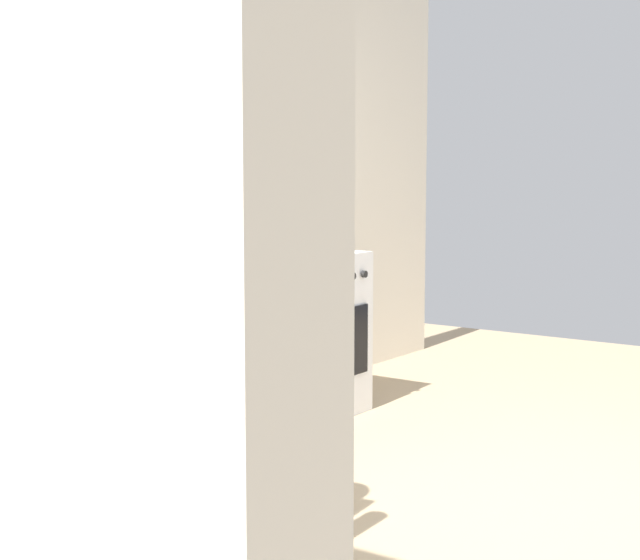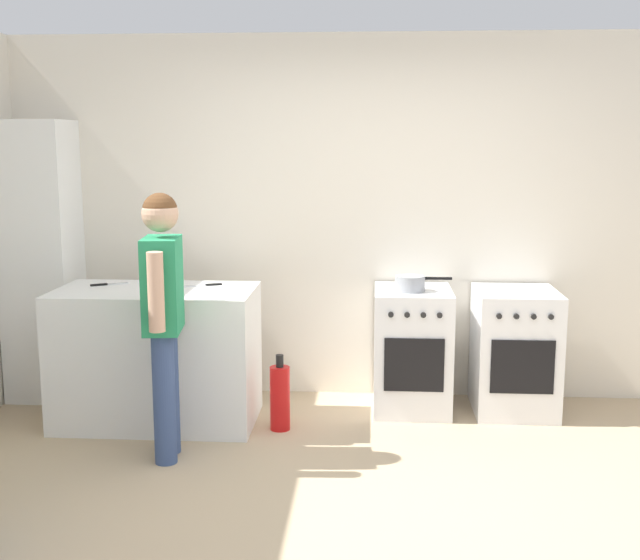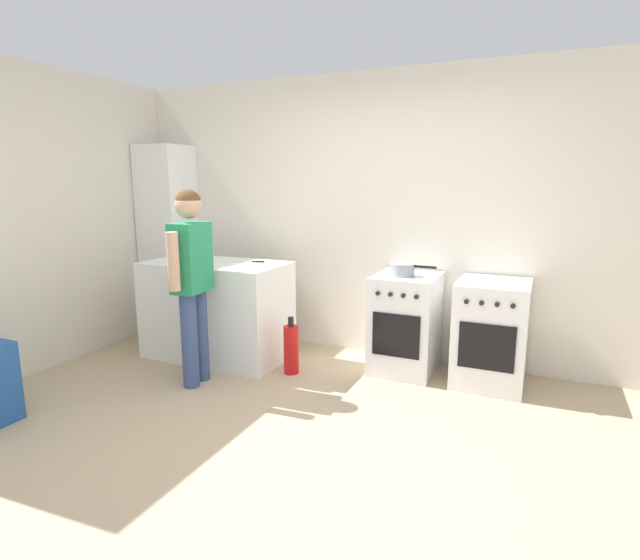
{
  "view_description": "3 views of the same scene",
  "coord_description": "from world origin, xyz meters",
  "views": [
    {
      "loc": [
        -3.02,
        -1.46,
        1.3
      ],
      "look_at": [
        -0.05,
        0.65,
        0.87
      ],
      "focal_mm": 55.0,
      "sensor_mm": 36.0,
      "label": 1
    },
    {
      "loc": [
        0.07,
        -3.85,
        1.86
      ],
      "look_at": [
        -0.24,
        0.8,
        1.04
      ],
      "focal_mm": 45.0,
      "sensor_mm": 36.0,
      "label": 2
    },
    {
      "loc": [
        1.39,
        -2.52,
        1.63
      ],
      "look_at": [
        -0.16,
        0.9,
        0.89
      ],
      "focal_mm": 28.0,
      "sensor_mm": 36.0,
      "label": 3
    }
  ],
  "objects": [
    {
      "name": "counter_unit",
      "position": [
        -1.35,
        1.2,
        0.45
      ],
      "size": [
        1.3,
        0.7,
        0.9
      ],
      "primitive_type": "cube",
      "color": "white",
      "rests_on": "ground"
    },
    {
      "name": "larder_cabinet",
      "position": [
        -2.3,
        1.68,
        1.0
      ],
      "size": [
        0.48,
        0.44,
        2.0
      ],
      "primitive_type": "cube",
      "color": "white",
      "rests_on": "ground"
    },
    {
      "name": "person",
      "position": [
        -1.13,
        0.59,
        0.93
      ],
      "size": [
        0.24,
        0.57,
        1.57
      ],
      "color": "#384C7A",
      "rests_on": "ground"
    },
    {
      "name": "pot",
      "position": [
        0.33,
        1.51,
        0.9
      ],
      "size": [
        0.38,
        0.2,
        0.11
      ],
      "color": "gray",
      "rests_on": "oven_left"
    },
    {
      "name": "knife_chef",
      "position": [
        -1.07,
        1.34,
        0.9
      ],
      "size": [
        0.3,
        0.15,
        0.01
      ],
      "color": "silver",
      "rests_on": "counter_unit"
    },
    {
      "name": "side_wall_left",
      "position": [
        -2.6,
        0.4,
        1.3
      ],
      "size": [
        0.1,
        3.1,
        2.6
      ],
      "primitive_type": "cube",
      "color": "silver",
      "rests_on": "ground"
    },
    {
      "name": "ground_plane",
      "position": [
        0.0,
        0.0,
        0.0
      ],
      "size": [
        8.0,
        8.0,
        0.0
      ],
      "primitive_type": "plane",
      "color": "tan"
    },
    {
      "name": "knife_utility",
      "position": [
        -1.71,
        1.34,
        0.9
      ],
      "size": [
        0.23,
        0.15,
        0.01
      ],
      "color": "silver",
      "rests_on": "counter_unit"
    },
    {
      "name": "fire_extinguisher",
      "position": [
        -0.52,
        1.1,
        0.22
      ],
      "size": [
        0.13,
        0.13,
        0.5
      ],
      "color": "red",
      "rests_on": "ground"
    },
    {
      "name": "back_wall",
      "position": [
        0.0,
        1.95,
        1.3
      ],
      "size": [
        6.0,
        0.1,
        2.6
      ],
      "primitive_type": "cube",
      "color": "silver",
      "rests_on": "ground"
    },
    {
      "name": "oven_left",
      "position": [
        0.35,
        1.58,
        0.43
      ],
      "size": [
        0.53,
        0.62,
        0.85
      ],
      "color": "white",
      "rests_on": "ground"
    },
    {
      "name": "oven_right",
      "position": [
        1.05,
        1.58,
        0.43
      ],
      "size": [
        0.55,
        0.62,
        0.85
      ],
      "color": "white",
      "rests_on": "ground"
    }
  ]
}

